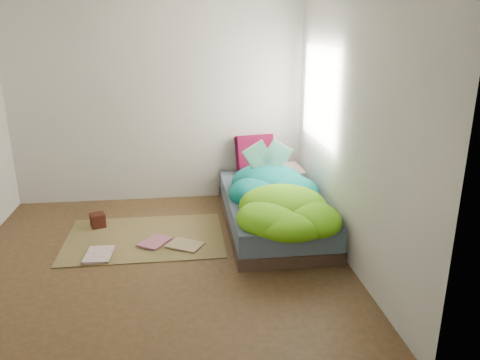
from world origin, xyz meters
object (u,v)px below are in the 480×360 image
Objects in this scene: wooden_box at (98,220)px; floor_book_b at (146,240)px; floor_book_a at (86,255)px; bed at (272,211)px; pillow_magenta at (255,154)px; open_book at (268,147)px.

wooden_box is 0.48× the size of floor_book_b.
wooden_box is 0.43× the size of floor_book_a.
pillow_magenta is at bearing 93.32° from bed.
wooden_box is (-1.84, -0.74, -0.49)m from pillow_magenta.
floor_book_b reaches higher than floor_book_a.
floor_book_a is 0.60m from floor_book_b.
bed is 1.98m from floor_book_a.
pillow_magenta is 1.05× the size of open_book.
bed is at bearing -5.19° from wooden_box.
floor_book_a is at bearing -120.38° from floor_book_b.
wooden_box is at bearing 92.68° from floor_book_a.
pillow_magenta is at bearing 41.13° from floor_book_a.
bed is 0.99m from pillow_magenta.
pillow_magenta is at bearing 21.79° from wooden_box.
open_book reaches higher than floor_book_a.
open_book is 1.44× the size of floor_book_b.
wooden_box is 0.70m from floor_book_b.
bed is 5.90× the size of floor_book_a.
floor_book_b is at bearing -146.90° from pillow_magenta.
wooden_box is 0.70m from floor_book_a.
open_book is at bearing 92.20° from bed.
pillow_magenta reaches higher than floor_book_b.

